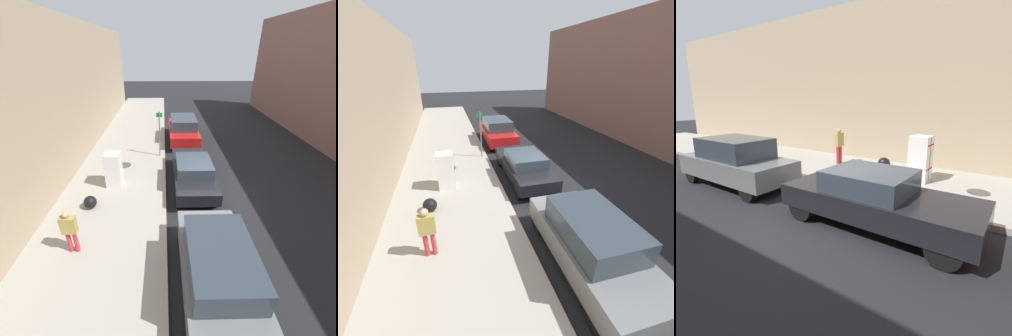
{
  "view_description": "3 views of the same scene",
  "coord_description": "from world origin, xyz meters",
  "views": [
    {
      "loc": [
        -1.87,
        -8.5,
        6.07
      ],
      "look_at": [
        -1.69,
        0.39,
        1.27
      ],
      "focal_mm": 24.0,
      "sensor_mm": 36.0,
      "label": 1
    },
    {
      "loc": [
        -3.94,
        -8.64,
        5.37
      ],
      "look_at": [
        -1.64,
        0.08,
        1.14
      ],
      "focal_mm": 24.0,
      "sensor_mm": 36.0,
      "label": 2
    },
    {
      "loc": [
        4.87,
        3.82,
        3.04
      ],
      "look_at": [
        -2.45,
        -1.29,
        0.72
      ],
      "focal_mm": 28.0,
      "sensor_mm": 36.0,
      "label": 3
    }
  ],
  "objects": [
    {
      "name": "building_facade_near",
      "position": [
        -7.39,
        0.0,
        3.73
      ],
      "size": [
        1.69,
        39.6,
        7.47
      ],
      "primitive_type": "cube",
      "color": "tan",
      "rests_on": "ground"
    },
    {
      "name": "trash_bag",
      "position": [
        -4.93,
        -0.96,
        0.43
      ],
      "size": [
        0.53,
        0.53,
        0.53
      ],
      "primitive_type": "sphere",
      "color": "black",
      "rests_on": "sidewalk_slab"
    },
    {
      "name": "parked_sedan_dark",
      "position": [
        -0.46,
        1.04,
        0.74
      ],
      "size": [
        1.85,
        4.78,
        1.41
      ],
      "color": "black",
      "rests_on": "ground"
    },
    {
      "name": "street_sign_post",
      "position": [
        -2.11,
        4.09,
        1.68
      ],
      "size": [
        0.36,
        0.07,
        2.72
      ],
      "color": "slate",
      "rests_on": "sidewalk_slab"
    },
    {
      "name": "discarded_refrigerator",
      "position": [
        -4.24,
        0.81,
        0.99
      ],
      "size": [
        0.73,
        0.7,
        1.65
      ],
      "color": "white",
      "rests_on": "sidewalk_slab"
    },
    {
      "name": "parked_suv_gray",
      "position": [
        -0.46,
        -4.63,
        0.9
      ],
      "size": [
        1.88,
        4.59,
        1.74
      ],
      "color": "slate",
      "rests_on": "ground"
    },
    {
      "name": "ground_plane",
      "position": [
        0.0,
        0.0,
        0.0
      ],
      "size": [
        80.0,
        80.0,
        0.0
      ],
      "primitive_type": "plane",
      "color": "black"
    },
    {
      "name": "pedestrian_walking_far",
      "position": [
        -4.82,
        -3.23,
        1.1
      ],
      "size": [
        0.47,
        0.22,
        1.63
      ],
      "rotation": [
        0.0,
        0.0,
        1.3
      ],
      "color": "#B73338",
      "rests_on": "sidewalk_slab"
    },
    {
      "name": "parked_suv_red",
      "position": [
        -0.46,
        7.02,
        0.88
      ],
      "size": [
        1.97,
        4.66,
        1.73
      ],
      "color": "red",
      "rests_on": "ground"
    },
    {
      "name": "manhole_cover",
      "position": [
        -4.09,
        2.82,
        0.18
      ],
      "size": [
        0.7,
        0.7,
        0.02
      ],
      "primitive_type": "cylinder",
      "color": "#47443F",
      "rests_on": "sidewalk_slab"
    },
    {
      "name": "sidewalk_slab",
      "position": [
        -4.17,
        0.0,
        0.08
      ],
      "size": [
        4.76,
        44.0,
        0.17
      ],
      "primitive_type": "cube",
      "color": "#9E998E",
      "rests_on": "ground"
    }
  ]
}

